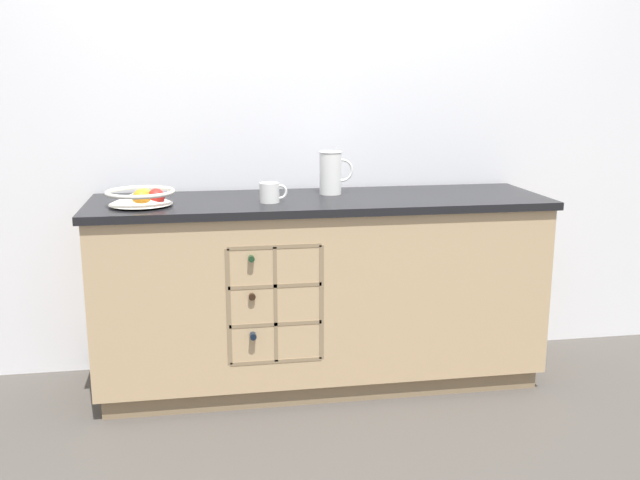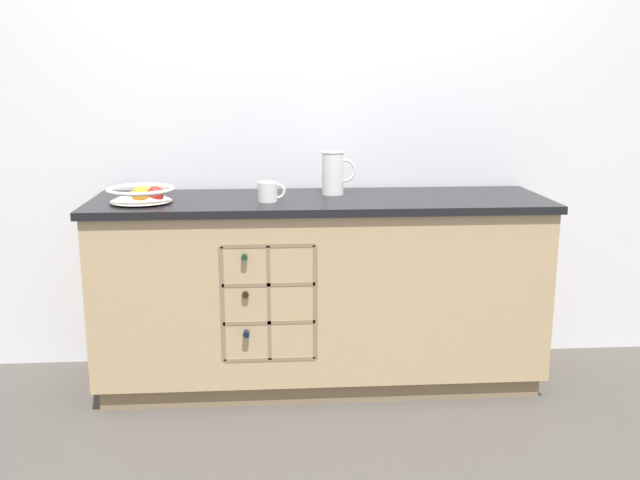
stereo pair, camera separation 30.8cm
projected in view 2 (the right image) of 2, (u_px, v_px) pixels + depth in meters
name	position (u px, v px, depth m)	size (l,w,h in m)	color
ground_plane	(320.00, 380.00, 3.46)	(14.00, 14.00, 0.00)	#4C4742
back_wall	(315.00, 111.00, 3.53)	(4.45, 0.06, 2.55)	white
kitchen_island	(319.00, 290.00, 3.36)	(2.09, 0.62, 0.90)	#8B7354
fruit_bowl	(142.00, 193.00, 3.12)	(0.30, 0.30, 0.08)	silver
white_pitcher	(333.00, 172.00, 3.35)	(0.16, 0.11, 0.20)	white
ceramic_mug	(268.00, 192.00, 3.16)	(0.12, 0.09, 0.09)	white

